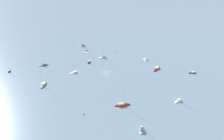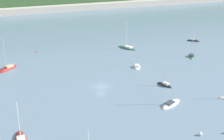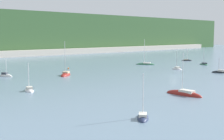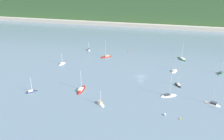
{
  "view_description": "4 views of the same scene",
  "coord_description": "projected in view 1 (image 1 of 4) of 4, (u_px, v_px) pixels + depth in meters",
  "views": [
    {
      "loc": [
        -66.52,
        97.49,
        63.02
      ],
      "look_at": [
        -4.65,
        0.82,
        3.38
      ],
      "focal_mm": 35.0,
      "sensor_mm": 36.0,
      "label": 1
    },
    {
      "loc": [
        -24.77,
        -78.87,
        38.2
      ],
      "look_at": [
        4.14,
        1.89,
        3.95
      ],
      "focal_mm": 50.0,
      "sensor_mm": 36.0,
      "label": 2
    },
    {
      "loc": [
        -79.54,
        -59.51,
        12.78
      ],
      "look_at": [
        -12.61,
        15.23,
        1.52
      ],
      "focal_mm": 50.0,
      "sensor_mm": 36.0,
      "label": 3
    },
    {
      "loc": [
        10.27,
        -100.7,
        46.74
      ],
      "look_at": [
        -14.22,
        -4.0,
        3.84
      ],
      "focal_mm": 35.0,
      "sensor_mm": 36.0,
      "label": 4
    }
  ],
  "objects": [
    {
      "name": "sailboat_7",
      "position": [
        178.0,
        101.0,
        106.99
      ],
      "size": [
        3.3,
        5.55,
        7.15
      ],
      "rotation": [
        0.0,
        0.0,
        1.27
      ],
      "color": "silver",
      "rests_on": "ground_plane"
    },
    {
      "name": "sailboat_1",
      "position": [
        156.0,
        69.0,
        137.73
      ],
      "size": [
        2.65,
        8.86,
        10.08
      ],
      "rotation": [
        0.0,
        0.0,
        1.6
      ],
      "color": "maroon",
      "rests_on": "ground_plane"
    },
    {
      "name": "mooring_buoy_1",
      "position": [
        116.0,
        51.0,
        162.95
      ],
      "size": [
        0.79,
        0.79,
        0.79
      ],
      "color": "white",
      "rests_on": "ground_plane"
    },
    {
      "name": "sailboat_11",
      "position": [
        74.0,
        73.0,
        133.36
      ],
      "size": [
        4.3,
        6.26,
        7.88
      ],
      "rotation": [
        0.0,
        0.0,
        1.16
      ],
      "color": "silver",
      "rests_on": "ground_plane"
    },
    {
      "name": "sailboat_8",
      "position": [
        44.0,
        65.0,
        142.26
      ],
      "size": [
        5.27,
        6.72,
        8.05
      ],
      "rotation": [
        0.0,
        0.0,
        1.01
      ],
      "color": "#2D6647",
      "rests_on": "ground_plane"
    },
    {
      "name": "mooring_buoy_2",
      "position": [
        83.0,
        114.0,
        98.04
      ],
      "size": [
        0.56,
        0.56,
        0.56
      ],
      "color": "orange",
      "rests_on": "ground_plane"
    },
    {
      "name": "sailboat_6",
      "position": [
        83.0,
        46.0,
        172.62
      ],
      "size": [
        5.13,
        5.1,
        6.62
      ],
      "rotation": [
        0.0,
        0.0,
        0.78
      ],
      "color": "white",
      "rests_on": "ground_plane"
    },
    {
      "name": "sailboat_3",
      "position": [
        146.0,
        60.0,
        150.16
      ],
      "size": [
        4.94,
        4.95,
        6.93
      ],
      "rotation": [
        0.0,
        0.0,
        5.49
      ],
      "color": "white",
      "rests_on": "ground_plane"
    },
    {
      "name": "sailboat_9",
      "position": [
        43.0,
        85.0,
        120.54
      ],
      "size": [
        6.53,
        8.33,
        11.88
      ],
      "rotation": [
        0.0,
        0.0,
        2.14
      ],
      "color": "#2D6647",
      "rests_on": "ground_plane"
    },
    {
      "name": "ground_plane",
      "position": [
        106.0,
        72.0,
        133.74
      ],
      "size": [
        600.0,
        600.0,
        0.0
      ],
      "primitive_type": "plane",
      "color": "slate"
    },
    {
      "name": "sailboat_2",
      "position": [
        122.0,
        105.0,
        104.15
      ],
      "size": [
        7.48,
        7.13,
        11.79
      ],
      "rotation": [
        0.0,
        0.0,
        3.88
      ],
      "color": "maroon",
      "rests_on": "ground_plane"
    },
    {
      "name": "mooring_buoy_0",
      "position": [
        110.0,
        49.0,
        166.45
      ],
      "size": [
        0.53,
        0.53,
        0.53
      ],
      "color": "yellow",
      "rests_on": "ground_plane"
    },
    {
      "name": "sailboat_0",
      "position": [
        9.0,
        71.0,
        135.22
      ],
      "size": [
        5.0,
        4.55,
        7.07
      ],
      "rotation": [
        0.0,
        0.0,
        5.58
      ],
      "color": "black",
      "rests_on": "ground_plane"
    },
    {
      "name": "sailboat_5",
      "position": [
        192.0,
        73.0,
        133.05
      ],
      "size": [
        5.13,
        4.88,
        7.6
      ],
      "rotation": [
        0.0,
        0.0,
        0.74
      ],
      "color": "#232D4C",
      "rests_on": "ground_plane"
    },
    {
      "name": "sailboat_13",
      "position": [
        103.0,
        58.0,
        152.73
      ],
      "size": [
        7.64,
        5.4,
        10.38
      ],
      "rotation": [
        0.0,
        0.0,
        0.47
      ],
      "color": "white",
      "rests_on": "ground_plane"
    },
    {
      "name": "sailboat_10",
      "position": [
        142.0,
        130.0,
        89.11
      ],
      "size": [
        3.17,
        5.39,
        6.73
      ],
      "rotation": [
        0.0,
        0.0,
        5.07
      ],
      "color": "white",
      "rests_on": "ground_plane"
    },
    {
      "name": "sailboat_12",
      "position": [
        87.0,
        52.0,
        162.59
      ],
      "size": [
        6.7,
        4.45,
        7.24
      ],
      "rotation": [
        0.0,
        0.0,
        2.74
      ],
      "color": "white",
      "rests_on": "ground_plane"
    },
    {
      "name": "sailboat_4",
      "position": [
        89.0,
        62.0,
        146.45
      ],
      "size": [
        3.56,
        5.33,
        6.0
      ],
      "rotation": [
        0.0,
        0.0,
        2.01
      ],
      "color": "black",
      "rests_on": "ground_plane"
    }
  ]
}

